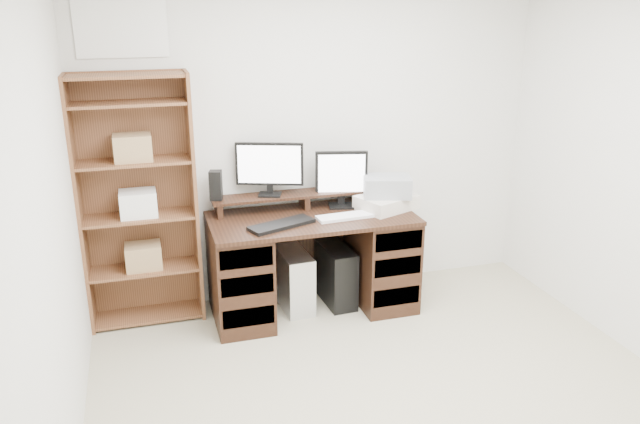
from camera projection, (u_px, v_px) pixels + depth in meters
name	position (u px, v px, depth m)	size (l,w,h in m)	color
room	(434.00, 223.00, 2.95)	(3.54, 4.04, 2.54)	#B2A98B
desk	(312.00, 261.00, 4.68)	(1.50, 0.70, 0.75)	black
riser_shelf	(304.00, 196.00, 4.72)	(1.40, 0.22, 0.12)	black
monitor_wide	(269.00, 166.00, 4.58)	(0.48, 0.20, 0.40)	black
monitor_small	(341.00, 177.00, 4.70)	(0.39, 0.18, 0.43)	black
speaker	(216.00, 185.00, 4.50)	(0.09, 0.09, 0.22)	black
keyboard_black	(282.00, 225.00, 4.34)	(0.48, 0.16, 0.03)	black
keyboard_white	(347.00, 216.00, 4.52)	(0.45, 0.14, 0.02)	white
mouse	(391.00, 210.00, 4.62)	(0.09, 0.06, 0.04)	silver
printer	(386.00, 202.00, 4.70)	(0.41, 0.31, 0.10)	beige
basket	(387.00, 186.00, 4.66)	(0.35, 0.25, 0.15)	gray
tower_silver	(294.00, 279.00, 4.76)	(0.20, 0.45, 0.45)	silver
tower_black	(336.00, 274.00, 4.84)	(0.22, 0.47, 0.46)	black
bookshelf	(138.00, 200.00, 4.37)	(0.80, 0.30, 1.80)	brown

